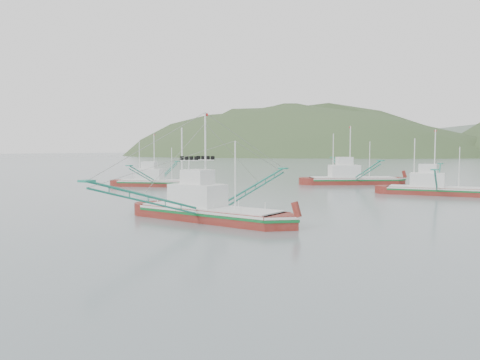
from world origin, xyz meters
The scene contains 6 objects.
ground centered at (0.00, 0.00, 0.00)m, with size 1200.00×1200.00×0.00m, color slate.
main_boat centered at (0.31, 0.42, 1.44)m, with size 13.88×24.90×10.07m.
bg_boat_far centered at (-3.87, 47.63, 2.35)m, with size 20.53×24.11×11.02m.
bg_boat_left centered at (-29.43, 25.30, 1.92)m, with size 13.14×22.13×9.44m.
bg_boat_right centered at (12.33, 35.53, 1.54)m, with size 13.35×23.34×9.51m.
headland_left centered at (-180.00, 360.00, 0.00)m, with size 448.00×308.00×210.00m, color #364C27.
Camera 1 is at (24.89, -31.68, 6.19)m, focal length 35.00 mm.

